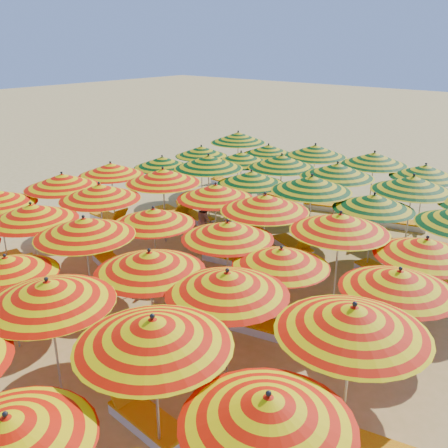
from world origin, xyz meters
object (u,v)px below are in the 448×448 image
at_px(umbrella_8, 6,266).
at_px(lounger_12, 110,218).
at_px(umbrella_39, 337,170).
at_px(umbrella_46, 425,171).
at_px(umbrella_42, 238,137).
at_px(lounger_16, 236,231).
at_px(lounger_24, 227,182).
at_px(umbrella_18, 62,181).
at_px(umbrella_44, 315,151).
at_px(lounger_25, 275,195).
at_px(umbrella_19, 100,192).
at_px(lounger_7, 60,238).
at_px(umbrella_20, 153,216).
at_px(umbrella_34, 374,202).
at_px(beachgoer_a, 229,224).
at_px(umbrella_23, 399,280).
at_px(lounger_15, 194,217).
at_px(lounger_26, 324,206).
at_px(umbrella_33, 312,184).
at_px(lounger_5, 56,287).
at_px(umbrella_21, 228,230).
at_px(umbrella_13, 32,213).
at_px(umbrella_14, 84,227).
at_px(umbrella_37, 241,158).
at_px(umbrella_32, 251,178).
at_px(umbrella_17, 353,319).
at_px(lounger_8, 111,263).
at_px(umbrella_22, 281,257).
at_px(umbrella_30, 162,162).
at_px(lounger_27, 404,224).
at_px(umbrella_24, 111,169).
at_px(umbrella_45, 374,159).
at_px(lounger_18, 383,274).
at_px(lounger_13, 228,257).
at_px(umbrella_31, 208,162).
at_px(lounger_22, 346,235).
at_px(lounger_9, 141,278).
at_px(umbrella_10, 153,332).
at_px(umbrella_11, 268,410).
at_px(lounger_2, 147,419).
at_px(umbrella_15, 150,262).
at_px(umbrella_25, 163,176).
at_px(umbrella_38, 282,161).
at_px(umbrella_4, 8,430).
at_px(umbrella_16, 227,283).
at_px(lounger_21, 230,205).
at_px(lounger_6, 365,448).
at_px(lounger_17, 293,246).
at_px(lounger_14, 173,213).
at_px(umbrella_27, 265,203).
at_px(lounger_10, 243,311).
at_px(beachgoer_b, 205,221).
at_px(lounger_20, 215,196).
at_px(lounger_11, 258,325).

bearing_deg(umbrella_8, lounger_12, 127.76).
xyz_separation_m(umbrella_39, umbrella_46, (2.22, 2.31, -0.13)).
xyz_separation_m(umbrella_42, lounger_16, (3.75, -4.82, -2.22)).
bearing_deg(lounger_24, umbrella_18, 97.59).
distance_m(umbrella_44, lounger_25, 2.91).
distance_m(umbrella_19, lounger_7, 3.32).
bearing_deg(umbrella_20, lounger_12, 155.11).
bearing_deg(umbrella_34, beachgoer_a, -164.99).
distance_m(umbrella_23, lounger_15, 10.67).
bearing_deg(lounger_26, umbrella_33, 95.42).
bearing_deg(lounger_15, lounger_5, 107.92).
relative_size(umbrella_21, umbrella_34, 0.97).
xyz_separation_m(umbrella_13, umbrella_14, (2.10, 0.20, 0.04)).
xyz_separation_m(umbrella_37, umbrella_42, (-2.18, 2.56, 0.18)).
xyz_separation_m(umbrella_32, umbrella_39, (2.16, 2.05, 0.21)).
xyz_separation_m(umbrella_17, lounger_8, (-8.78, 1.76, -2.25)).
bearing_deg(umbrella_22, lounger_26, 112.97).
xyz_separation_m(umbrella_13, umbrella_30, (-2.05, 6.74, -0.17)).
distance_m(lounger_8, lounger_27, 10.81).
xyz_separation_m(umbrella_21, umbrella_24, (-7.10, 1.95, 0.02)).
relative_size(umbrella_45, lounger_18, 1.48).
bearing_deg(lounger_13, umbrella_31, -51.23).
relative_size(umbrella_37, lounger_22, 1.72).
distance_m(umbrella_22, umbrella_30, 9.66).
xyz_separation_m(lounger_9, lounger_16, (-0.23, 4.70, 0.00)).
bearing_deg(umbrella_45, lounger_18, -60.81).
distance_m(umbrella_10, umbrella_11, 2.28).
bearing_deg(lounger_2, umbrella_18, -22.23).
distance_m(umbrella_10, umbrella_37, 12.91).
xyz_separation_m(umbrella_15, lounger_9, (-2.79, 2.05, -2.08)).
relative_size(umbrella_17, umbrella_37, 1.02).
bearing_deg(umbrella_25, umbrella_42, 108.09).
height_order(umbrella_38, umbrella_42, umbrella_42).
relative_size(umbrella_19, lounger_9, 1.45).
bearing_deg(umbrella_22, umbrella_17, -35.55).
bearing_deg(lounger_9, umbrella_4, -61.47).
distance_m(umbrella_16, lounger_18, 6.92).
bearing_deg(lounger_21, umbrella_13, -76.74).
bearing_deg(umbrella_18, umbrella_20, -1.26).
xyz_separation_m(lounger_6, lounger_17, (-5.68, 6.64, 0.00)).
distance_m(umbrella_19, lounger_14, 5.00).
xyz_separation_m(umbrella_27, umbrella_42, (-6.51, 7.02, 0.03)).
bearing_deg(umbrella_15, lounger_10, 75.99).
bearing_deg(lounger_24, umbrella_22, 138.63).
height_order(umbrella_32, beachgoer_b, umbrella_32).
bearing_deg(umbrella_14, umbrella_15, -4.42).
height_order(umbrella_19, lounger_20, umbrella_19).
bearing_deg(lounger_18, umbrella_44, 159.02).
xyz_separation_m(umbrella_32, lounger_11, (3.84, -4.75, -2.03)).
relative_size(lounger_21, lounger_25, 1.02).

